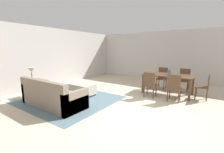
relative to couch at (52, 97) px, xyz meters
name	(u,v)px	position (x,y,z in m)	size (l,w,h in m)	color
ground_plane	(128,111)	(2.11, 0.99, -0.29)	(10.80, 10.80, 0.00)	beige
wall_back	(173,56)	(2.11, 5.99, 1.06)	(9.00, 0.12, 2.70)	beige
wall_left	(48,57)	(-2.39, 1.49, 1.06)	(0.12, 11.00, 2.70)	beige
area_rug	(70,99)	(-0.04, 0.68, -0.29)	(3.00, 2.80, 0.01)	slate
couch	(52,97)	(0.00, 0.00, 0.00)	(2.13, 0.88, 0.86)	gray
ottoman_table	(82,89)	(-0.08, 1.32, -0.05)	(1.01, 0.58, 0.43)	#B7AD9E
side_table	(33,85)	(-1.36, 0.14, 0.16)	(0.40, 0.40, 0.56)	brown
table_lamp	(31,71)	(-1.36, 0.14, 0.68)	(0.26, 0.26, 0.52)	brown
dining_table	(168,77)	(2.57, 3.33, 0.39)	(1.80, 0.96, 0.76)	#513823
dining_chair_near_left	(150,83)	(2.16, 2.50, 0.23)	(0.42, 0.42, 0.92)	#513823
dining_chair_near_right	(174,86)	(2.99, 2.49, 0.23)	(0.42, 0.42, 0.92)	#513823
dining_chair_far_left	(162,76)	(2.12, 4.15, 0.23)	(0.41, 0.41, 0.92)	#513823
dining_chair_far_right	(184,78)	(3.02, 4.22, 0.23)	(0.40, 0.40, 0.92)	#513823
dining_chair_head_east	(205,85)	(3.81, 3.34, 0.23)	(0.40, 0.40, 0.92)	#513823
vase_centerpiece	(169,72)	(2.62, 3.29, 0.57)	(0.10, 0.10, 0.21)	slate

